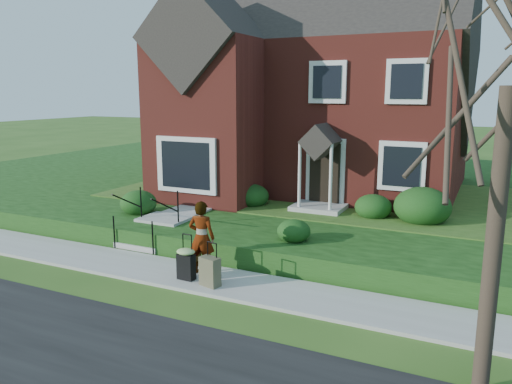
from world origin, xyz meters
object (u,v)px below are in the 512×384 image
Objects in this scene: front_steps at (156,228)px; suitcase_black at (186,262)px; woman at (202,238)px; suitcase_olive at (210,271)px.

suitcase_black is at bearing -41.07° from front_steps.
suitcase_olive is (0.57, -0.59, -0.54)m from woman.
suitcase_black is (2.44, -2.13, 0.02)m from front_steps.
woman is 0.99m from suitcase_olive.
front_steps is 3.08m from woman.
suitcase_black is at bearing 66.79° from woman.
woman reaches higher than front_steps.
woman is (2.56, -1.63, 0.48)m from front_steps.
suitcase_black reaches higher than suitcase_olive.
suitcase_olive is at bearing -5.65° from suitcase_black.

